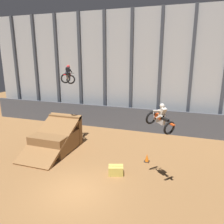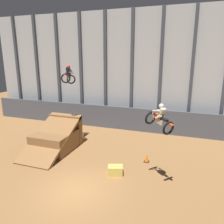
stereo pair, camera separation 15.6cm
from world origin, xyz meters
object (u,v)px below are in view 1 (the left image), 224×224
Objects in this scene: traffic_cone_near_ramp at (147,158)px; hay_bale_trackside at (116,170)px; rider_bike_right_air at (161,119)px; rider_bike_left_air at (68,76)px; dirt_ramp at (57,138)px.

traffic_cone_near_ramp reaches higher than hay_bale_trackside.
rider_bike_right_air reaches higher than traffic_cone_near_ramp.
hay_bale_trackside is at bearing -48.20° from rider_bike_left_air.
dirt_ramp is at bearing 157.40° from hay_bale_trackside.
dirt_ramp is at bearing 112.07° from rider_bike_right_air.
traffic_cone_near_ramp is at bearing -23.68° from rider_bike_left_air.
rider_bike_left_air is at bearing 103.52° from rider_bike_right_air.
rider_bike_right_air is at bearing -68.81° from traffic_cone_near_ramp.
hay_bale_trackside is at bearing 122.11° from rider_bike_right_air.
dirt_ramp is 7.15m from traffic_cone_near_ramp.
rider_bike_right_air reaches higher than hay_bale_trackside.
traffic_cone_near_ramp is (7.13, -0.04, -0.58)m from dirt_ramp.
hay_bale_trackside is (5.00, -3.46, -5.34)m from rider_bike_left_air.
traffic_cone_near_ramp is (-1.03, 2.66, -3.64)m from rider_bike_right_air.
hay_bale_trackside is (-1.53, -2.29, -0.00)m from traffic_cone_near_ramp.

